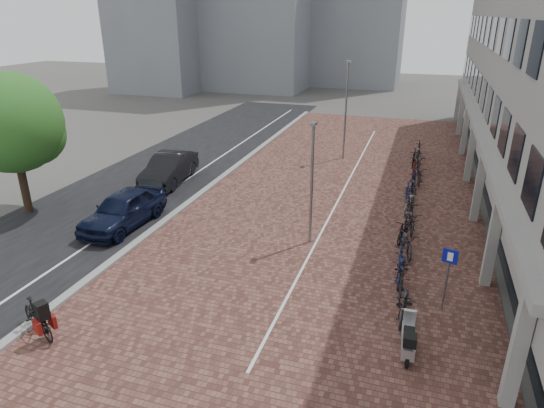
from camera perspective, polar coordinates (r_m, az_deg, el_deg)
The scene contains 15 objects.
ground at distance 16.67m, azimuth -6.50°, elevation -11.59°, with size 140.00×140.00×0.00m, color #474442.
plaza_brick at distance 26.51m, azimuth 8.14°, elevation 1.55°, with size 14.50×42.00×0.04m, color brown.
street_asphalt at distance 30.20m, azimuth -12.87°, elevation 3.77°, with size 8.00×50.00×0.03m, color black.
curb at distance 28.44m, azimuth -6.07°, elevation 3.21°, with size 0.35×42.00×0.14m, color gray.
lane_line at distance 29.25m, azimuth -9.48°, elevation 3.47°, with size 0.12×44.00×0.00m, color white.
parking_line at distance 26.47m, azimuth 8.57°, elevation 1.55°, with size 0.10×30.00×0.00m, color white.
car_navy at distance 22.74m, azimuth -17.52°, elevation -0.61°, with size 1.97×4.88×1.66m, color black.
car_dark at distance 28.04m, azimuth -12.32°, elevation 4.20°, with size 1.77×5.08×1.68m, color black.
hero_bike at distance 16.41m, azimuth -26.48°, elevation -12.14°, with size 2.00×1.31×1.38m.
scooter_front at distance 14.59m, azimuth 16.13°, elevation -15.22°, with size 0.52×1.66×1.14m, color #A7A7AC, non-canonical shape.
parking_sign at distance 16.31m, azimuth 20.46°, elevation -7.56°, with size 0.47×0.17×2.29m.
lamp_near at distance 19.51m, azimuth 4.79°, elevation 2.18°, with size 0.12×0.12×5.18m, color slate.
lamp_far at distance 31.96m, azimuth 8.88°, elevation 10.94°, with size 0.12×0.12×6.34m, color slate.
street_tree at distance 25.32m, azimuth -28.55°, elevation 8.34°, with size 4.69×4.69×6.82m.
bike_row at distance 24.76m, azimuth 16.55°, elevation 0.59°, with size 1.22×21.44×1.05m.
Camera 1 is at (6.00, -12.54, 9.20)m, focal length 31.19 mm.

